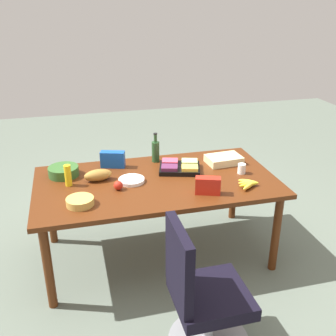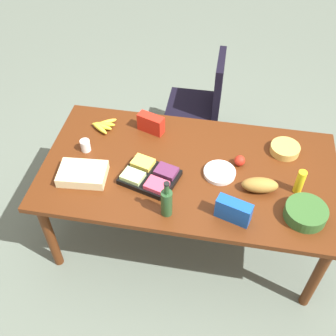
% 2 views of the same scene
% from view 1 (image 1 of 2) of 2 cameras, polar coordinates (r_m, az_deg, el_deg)
% --- Properties ---
extents(ground_plane, '(10.00, 10.00, 0.00)m').
position_cam_1_polar(ground_plane, '(3.81, -1.53, -12.22)').
color(ground_plane, slate).
extents(conference_table, '(2.06, 1.09, 0.77)m').
position_cam_1_polar(conference_table, '(3.45, -1.66, -2.82)').
color(conference_table, '#50240D').
rests_on(conference_table, ground).
extents(office_chair, '(0.56, 0.56, 0.98)m').
position_cam_1_polar(office_chair, '(2.75, 4.96, -18.89)').
color(office_chair, gray).
rests_on(office_chair, ground).
extents(paper_cup, '(0.09, 0.09, 0.09)m').
position_cam_1_polar(paper_cup, '(3.58, 10.54, -0.10)').
color(paper_cup, white).
rests_on(paper_cup, conference_table).
extents(fruit_platter, '(0.42, 0.37, 0.07)m').
position_cam_1_polar(fruit_platter, '(3.59, 1.68, 0.13)').
color(fruit_platter, black).
rests_on(fruit_platter, conference_table).
extents(apple_red, '(0.09, 0.09, 0.08)m').
position_cam_1_polar(apple_red, '(3.26, -7.16, -2.49)').
color(apple_red, red).
rests_on(apple_red, conference_table).
extents(bread_loaf, '(0.25, 0.14, 0.10)m').
position_cam_1_polar(bread_loaf, '(3.44, -10.00, -1.02)').
color(bread_loaf, '#A27530').
rests_on(bread_loaf, conference_table).
extents(mustard_bottle, '(0.07, 0.07, 0.18)m').
position_cam_1_polar(mustard_bottle, '(3.38, -14.18, -1.05)').
color(mustard_bottle, yellow).
rests_on(mustard_bottle, conference_table).
extents(chip_bag_red, '(0.22, 0.14, 0.14)m').
position_cam_1_polar(chip_bag_red, '(3.17, 5.75, -2.53)').
color(chip_bag_red, red).
rests_on(chip_bag_red, conference_table).
extents(chip_bowl, '(0.25, 0.25, 0.06)m').
position_cam_1_polar(chip_bowl, '(3.08, -12.52, -4.73)').
color(chip_bowl, gold).
rests_on(chip_bowl, conference_table).
extents(paper_plate_stack, '(0.23, 0.23, 0.03)m').
position_cam_1_polar(paper_plate_stack, '(3.39, -5.26, -1.77)').
color(paper_plate_stack, white).
rests_on(paper_plate_stack, conference_table).
extents(banana_bunch, '(0.19, 0.20, 0.04)m').
position_cam_1_polar(banana_bunch, '(3.36, 11.49, -2.23)').
color(banana_bunch, yellow).
rests_on(banana_bunch, conference_table).
extents(wine_bottle, '(0.08, 0.08, 0.28)m').
position_cam_1_polar(wine_bottle, '(3.75, -1.80, 2.50)').
color(wine_bottle, '#244824').
rests_on(wine_bottle, conference_table).
extents(sheet_cake, '(0.34, 0.25, 0.07)m').
position_cam_1_polar(sheet_cake, '(3.78, 8.02, 1.21)').
color(sheet_cake, beige).
rests_on(sheet_cake, conference_table).
extents(salad_bowl, '(0.30, 0.30, 0.08)m').
position_cam_1_polar(salad_bowl, '(3.59, -14.78, -0.47)').
color(salad_bowl, '#315D28').
rests_on(salad_bowl, conference_table).
extents(chip_bag_blue, '(0.23, 0.14, 0.15)m').
position_cam_1_polar(chip_bag_blue, '(3.68, -7.94, 1.23)').
color(chip_bag_blue, '#144CAC').
rests_on(chip_bag_blue, conference_table).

